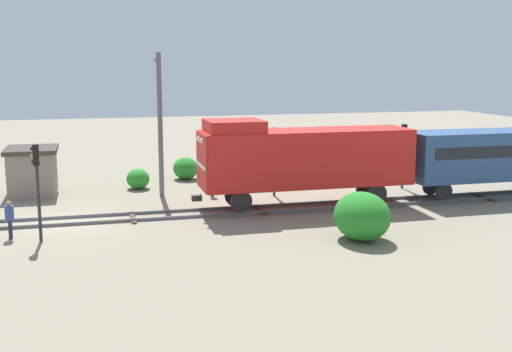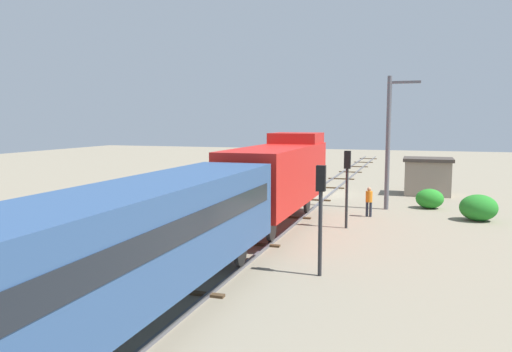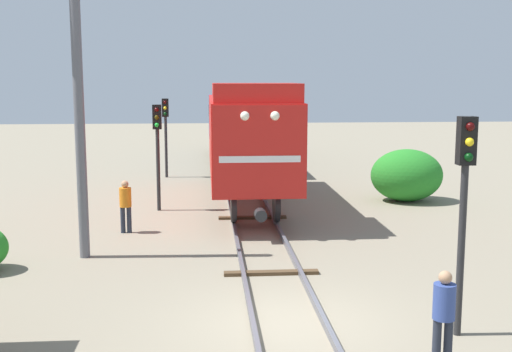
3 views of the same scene
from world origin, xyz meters
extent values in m
plane|color=gray|center=(0.00, 0.00, 0.00)|extent=(117.65, 117.65, 0.00)
cube|color=#595960|center=(-0.72, 0.00, 0.08)|extent=(0.10, 78.43, 0.16)
cube|color=#595960|center=(0.72, 0.00, 0.08)|extent=(0.10, 78.43, 0.16)
cube|color=#4C3823|center=(0.00, -35.95, 0.04)|extent=(2.40, 0.24, 0.09)
cube|color=#4C3823|center=(0.00, -29.41, 0.04)|extent=(2.40, 0.24, 0.09)
cube|color=#4C3823|center=(0.00, -22.88, 0.04)|extent=(2.40, 0.24, 0.09)
cube|color=#4C3823|center=(0.00, -16.34, 0.04)|extent=(2.40, 0.24, 0.09)
cube|color=#4C3823|center=(0.00, -9.80, 0.04)|extent=(2.40, 0.24, 0.09)
cube|color=#4C3823|center=(0.00, -3.27, 0.04)|extent=(2.40, 0.24, 0.09)
cube|color=#4C3823|center=(0.00, 3.27, 0.04)|extent=(2.40, 0.24, 0.09)
cube|color=#4C3823|center=(0.00, 9.80, 0.04)|extent=(2.40, 0.24, 0.09)
cube|color=#4C3823|center=(0.00, 16.34, 0.04)|extent=(2.40, 0.24, 0.09)
cube|color=#4C3823|center=(0.00, 22.88, 0.04)|extent=(2.40, 0.24, 0.09)
cube|color=red|center=(0.00, 12.33, 2.71)|extent=(2.90, 11.00, 2.90)
cube|color=red|center=(0.00, 8.43, 4.46)|extent=(2.75, 2.80, 0.60)
cube|color=red|center=(0.00, 6.78, 2.71)|extent=(2.84, 0.10, 2.84)
cube|color=white|center=(0.00, 6.74, 2.51)|extent=(2.46, 0.06, 0.20)
sphere|color=white|center=(-0.45, 6.73, 3.81)|extent=(0.28, 0.28, 0.28)
sphere|color=white|center=(0.45, 6.73, 3.81)|extent=(0.28, 0.28, 0.28)
cylinder|color=#262628|center=(0.00, 6.48, 0.86)|extent=(0.36, 0.50, 0.36)
cylinder|color=#262628|center=(-0.72, 8.63, 0.71)|extent=(0.18, 1.10, 1.10)
cylinder|color=#262628|center=(0.72, 8.63, 0.71)|extent=(0.18, 1.10, 1.10)
cylinder|color=#262628|center=(-0.72, 16.03, 0.71)|extent=(0.18, 1.10, 1.10)
cylinder|color=#262628|center=(0.72, 16.03, 0.71)|extent=(0.18, 1.10, 1.10)
cube|color=#2D4C7A|center=(0.00, 25.43, 2.47)|extent=(2.80, 14.00, 2.70)
cube|color=black|center=(0.00, 25.43, 2.82)|extent=(2.84, 12.88, 0.64)
cylinder|color=#262628|center=(-0.72, 20.03, 0.64)|extent=(0.16, 0.96, 0.96)
cylinder|color=#262628|center=(0.72, 20.03, 0.64)|extent=(0.16, 0.96, 0.96)
cylinder|color=#262628|center=(3.20, -0.84, 2.11)|extent=(0.14, 0.14, 4.22)
cube|color=black|center=(3.20, -0.84, 3.77)|extent=(0.32, 0.24, 0.90)
sphere|color=#390606|center=(3.20, -0.98, 4.04)|extent=(0.16, 0.16, 0.16)
sphere|color=yellow|center=(3.20, -0.98, 3.76)|extent=(0.16, 0.16, 0.16)
sphere|color=black|center=(3.20, -0.98, 3.48)|extent=(0.16, 0.16, 0.16)
cylinder|color=#262628|center=(-3.40, 11.55, 1.98)|extent=(0.14, 0.14, 3.96)
cube|color=black|center=(-3.40, 11.55, 3.51)|extent=(0.32, 0.24, 0.90)
sphere|color=#390606|center=(-3.40, 11.41, 3.78)|extent=(0.16, 0.16, 0.16)
sphere|color=#3C3306|center=(-3.40, 11.41, 3.50)|extent=(0.16, 0.16, 0.16)
sphere|color=green|center=(-3.40, 11.41, 3.22)|extent=(0.16, 0.16, 0.16)
cylinder|color=#262628|center=(-3.60, 19.75, 1.96)|extent=(0.14, 0.14, 3.93)
cube|color=black|center=(-3.60, 19.75, 3.48)|extent=(0.32, 0.24, 0.90)
sphere|color=#390606|center=(-3.60, 19.61, 3.75)|extent=(0.16, 0.16, 0.16)
sphere|color=yellow|center=(-3.60, 19.61, 3.47)|extent=(0.16, 0.16, 0.16)
sphere|color=black|center=(-3.60, 19.61, 3.19)|extent=(0.16, 0.16, 0.16)
cylinder|color=#262B38|center=(2.30, -2.15, 0.42)|extent=(0.15, 0.15, 0.85)
cylinder|color=#262B38|center=(2.50, -2.15, 0.42)|extent=(0.15, 0.15, 0.85)
cylinder|color=#33478C|center=(2.40, -2.15, 1.16)|extent=(0.38, 0.38, 0.62)
sphere|color=tan|center=(2.40, -2.15, 1.58)|extent=(0.23, 0.23, 0.23)
cylinder|color=#262B38|center=(-4.30, 8.06, 0.42)|extent=(0.15, 0.15, 0.85)
cylinder|color=#262B38|center=(-4.10, 8.06, 0.42)|extent=(0.15, 0.15, 0.85)
cylinder|color=orange|center=(-4.20, 8.06, 1.16)|extent=(0.38, 0.38, 0.62)
sphere|color=tan|center=(-4.20, 8.06, 1.58)|extent=(0.23, 0.23, 0.23)
cylinder|color=#595960|center=(-5.00, 5.28, 4.08)|extent=(0.28, 0.28, 8.15)
cube|color=#595960|center=(-5.90, 5.28, 7.75)|extent=(1.80, 0.16, 0.16)
cube|color=gray|center=(-7.50, -1.92, 1.25)|extent=(3.20, 2.60, 2.50)
cube|color=#3F3833|center=(-7.50, -1.92, 2.62)|extent=(3.50, 2.90, 0.24)
cube|color=#2D2319|center=(-7.50, -3.24, 0.95)|extent=(0.80, 0.06, 1.90)
ellipsoid|color=#258026|center=(6.43, 12.63, 1.05)|extent=(2.90, 2.37, 2.11)
ellipsoid|color=#268726|center=(-7.56, 4.12, 0.62)|extent=(1.69, 1.38, 1.23)
ellipsoid|color=#247D26|center=(-10.02, 7.41, 0.73)|extent=(2.00, 1.63, 1.45)
camera|label=1|loc=(31.37, 1.38, 7.64)|focal=45.00mm
camera|label=2|loc=(-6.78, 36.77, 5.47)|focal=35.00mm
camera|label=3|loc=(-1.61, -12.31, 4.92)|focal=45.00mm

